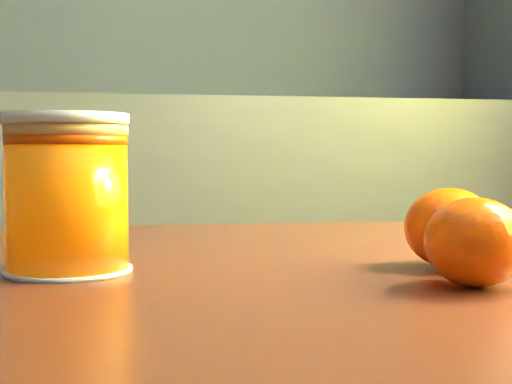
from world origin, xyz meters
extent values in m
cube|color=#5B2616|center=(0.76, 0.09, 0.67)|extent=(0.95, 0.69, 0.04)
cylinder|color=#FF6A05|center=(0.58, 0.09, 0.74)|extent=(0.09, 0.09, 0.10)
cylinder|color=tan|center=(0.58, 0.09, 0.79)|extent=(0.09, 0.09, 0.01)
cylinder|color=silver|center=(0.58, 0.09, 0.80)|extent=(0.09, 0.09, 0.01)
ellipsoid|color=#FF5305|center=(0.84, -0.02, 0.72)|extent=(0.07, 0.07, 0.06)
ellipsoid|color=#FF5305|center=(0.85, 0.05, 0.72)|extent=(0.08, 0.08, 0.06)
camera|label=1|loc=(0.61, -0.44, 0.77)|focal=50.00mm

